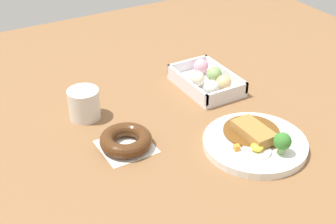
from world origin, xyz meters
The scene contains 5 objects.
ground_plane centered at (0.00, 0.00, 0.00)m, with size 1.60×1.60×0.00m, color brown.
curry_plate centered at (-0.16, -0.03, 0.01)m, with size 0.24×0.24×0.07m.
donut_box centered at (0.12, -0.08, 0.02)m, with size 0.20×0.13×0.05m.
chocolate_ring_donut centered at (-0.02, 0.23, 0.02)m, with size 0.12×0.12×0.04m.
coffee_mug centered at (0.15, 0.26, 0.04)m, with size 0.08×0.08×0.08m, color silver.
Camera 1 is at (-0.81, 0.57, 0.64)m, focal length 50.31 mm.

